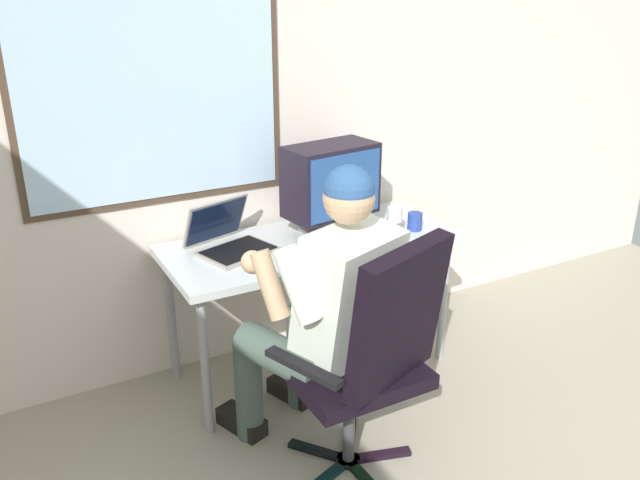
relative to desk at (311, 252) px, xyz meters
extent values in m
cube|color=silver|center=(0.21, 0.37, 0.66)|extent=(5.49, 0.06, 2.61)
cube|color=#4C3828|center=(-0.61, 0.33, 0.84)|extent=(1.21, 0.01, 1.18)
cube|color=silver|center=(-0.61, 0.33, 0.84)|extent=(1.15, 0.02, 1.12)
cylinder|color=#93959C|center=(-0.64, -0.25, -0.31)|extent=(0.04, 0.04, 0.67)
cylinder|color=#93959C|center=(0.64, -0.25, -0.31)|extent=(0.04, 0.04, 0.67)
cylinder|color=#93959C|center=(-0.64, 0.25, -0.31)|extent=(0.04, 0.04, 0.67)
cylinder|color=#93959C|center=(0.64, 0.25, -0.31)|extent=(0.04, 0.04, 0.67)
cube|color=silver|center=(0.00, 0.00, 0.04)|extent=(1.41, 0.61, 0.04)
cube|color=black|center=(-0.33, -0.76, -0.64)|extent=(0.27, 0.13, 0.02)
cube|color=black|center=(-0.20, -0.85, -0.64)|extent=(0.05, 0.27, 0.02)
cube|color=black|center=(-0.08, -0.75, -0.64)|extent=(0.27, 0.12, 0.02)
cube|color=black|center=(-0.13, -0.60, -0.64)|extent=(0.19, 0.25, 0.02)
cube|color=black|center=(-0.29, -0.61, -0.64)|extent=(0.20, 0.24, 0.02)
cylinder|color=black|center=(-0.21, -0.72, -0.64)|extent=(0.10, 0.10, 0.02)
cylinder|color=#3F3F44|center=(-0.21, -0.72, -0.42)|extent=(0.05, 0.05, 0.42)
cube|color=black|center=(-0.21, -0.72, -0.19)|extent=(0.49, 0.49, 0.06)
cube|color=black|center=(-0.13, -0.92, 0.12)|extent=(0.49, 0.28, 0.55)
cube|color=black|center=(0.05, -0.63, -0.06)|extent=(0.16, 0.34, 0.02)
cube|color=black|center=(-0.46, -0.81, -0.06)|extent=(0.16, 0.34, 0.02)
cylinder|color=#44564E|center=(-0.12, -0.44, -0.16)|extent=(0.28, 0.43, 0.15)
cylinder|color=#44564E|center=(-0.19, -0.25, -0.40)|extent=(0.12, 0.12, 0.49)
cube|color=black|center=(-0.21, -0.19, -0.61)|extent=(0.17, 0.26, 0.08)
cylinder|color=#44564E|center=(-0.42, -0.55, -0.16)|extent=(0.28, 0.43, 0.15)
cylinder|color=#44564E|center=(-0.49, -0.36, -0.40)|extent=(0.12, 0.12, 0.49)
cube|color=black|center=(-0.51, -0.30, -0.61)|extent=(0.17, 0.26, 0.08)
cube|color=silver|center=(-0.21, -0.69, 0.11)|extent=(0.46, 0.40, 0.56)
sphere|color=tan|center=(-0.21, -0.69, 0.50)|extent=(0.19, 0.19, 0.19)
sphere|color=#2C5286|center=(-0.21, -0.69, 0.53)|extent=(0.19, 0.19, 0.19)
cylinder|color=silver|center=(-0.02, -0.57, 0.23)|extent=(0.16, 0.23, 0.29)
cylinder|color=tan|center=(-0.05, -0.48, 0.09)|extent=(0.10, 0.11, 0.26)
sphere|color=tan|center=(-0.06, -0.45, 0.06)|extent=(0.09, 0.09, 0.09)
cylinder|color=silver|center=(-0.43, -0.71, 0.23)|extent=(0.16, 0.23, 0.29)
cylinder|color=tan|center=(-0.48, -0.58, 0.18)|extent=(0.13, 0.19, 0.27)
sphere|color=tan|center=(-0.51, -0.49, 0.24)|extent=(0.09, 0.09, 0.09)
cube|color=beige|center=(0.14, 0.05, 0.07)|extent=(0.28, 0.23, 0.02)
cylinder|color=beige|center=(0.14, 0.05, 0.12)|extent=(0.04, 0.04, 0.08)
cube|color=black|center=(0.14, 0.05, 0.33)|extent=(0.47, 0.29, 0.35)
cube|color=#264C8C|center=(0.16, -0.06, 0.33)|extent=(0.40, 0.06, 0.31)
cube|color=gray|center=(-0.37, 0.01, 0.07)|extent=(0.38, 0.32, 0.02)
cube|color=black|center=(-0.37, 0.01, 0.08)|extent=(0.34, 0.29, 0.00)
cube|color=gray|center=(-0.41, 0.17, 0.18)|extent=(0.34, 0.19, 0.21)
cube|color=#0F1933|center=(-0.41, 0.16, 0.18)|extent=(0.31, 0.17, 0.19)
cylinder|color=silver|center=(0.39, -0.14, 0.06)|extent=(0.06, 0.06, 0.00)
cylinder|color=silver|center=(0.39, -0.14, 0.10)|extent=(0.01, 0.01, 0.07)
cylinder|color=silver|center=(0.39, -0.14, 0.17)|extent=(0.08, 0.08, 0.07)
cylinder|color=#500525|center=(0.39, -0.14, 0.15)|extent=(0.07, 0.07, 0.03)
cylinder|color=#253C93|center=(0.52, -0.13, 0.11)|extent=(0.07, 0.07, 0.09)
camera|label=1|loc=(-1.37, -2.59, 1.23)|focal=36.78mm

